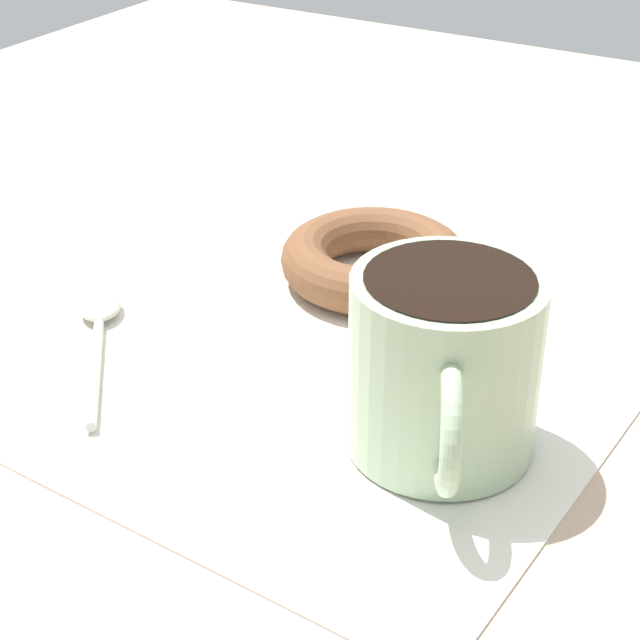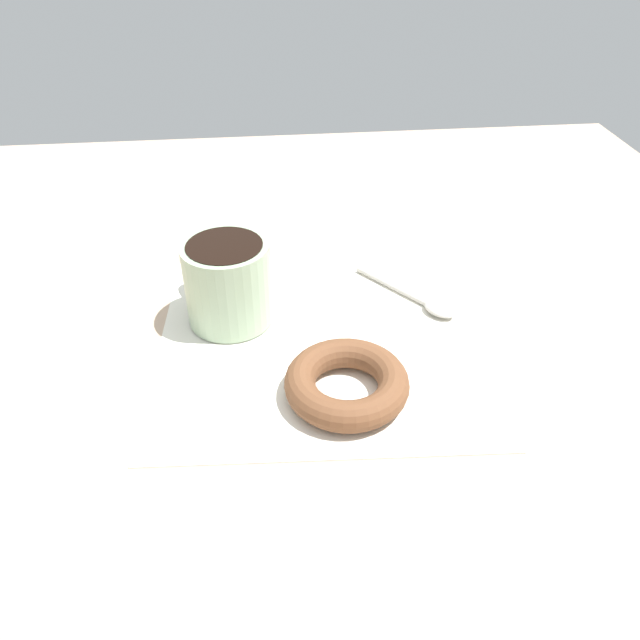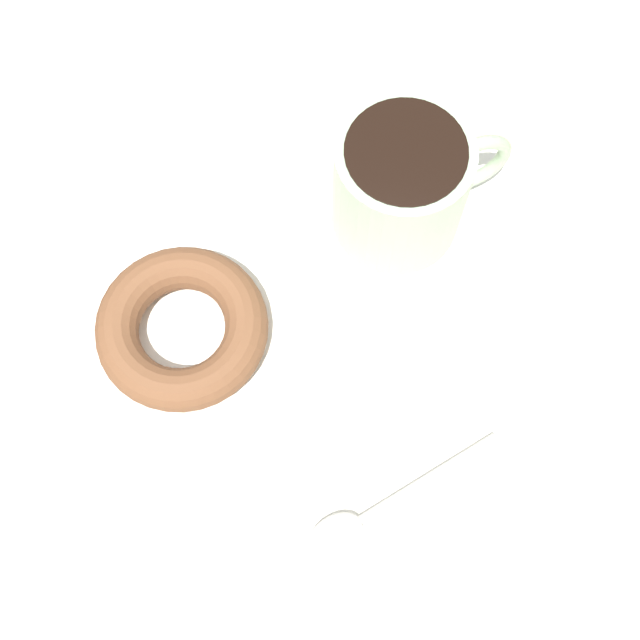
{
  "view_description": "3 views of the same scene",
  "coord_description": "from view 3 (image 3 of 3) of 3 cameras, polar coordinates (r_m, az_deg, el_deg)",
  "views": [
    {
      "loc": [
        -22.21,
        44.03,
        30.49
      ],
      "look_at": [
        2.54,
        2.27,
        2.3
      ],
      "focal_mm": 60.0,
      "sensor_mm": 36.0,
      "label": 1
    },
    {
      "loc": [
        -2.68,
        -46.91,
        39.07
      ],
      "look_at": [
        2.54,
        2.27,
        2.3
      ],
      "focal_mm": 35.0,
      "sensor_mm": 36.0,
      "label": 2
    },
    {
      "loc": [
        21.71,
        4.78,
        55.45
      ],
      "look_at": [
        2.54,
        2.27,
        2.3
      ],
      "focal_mm": 50.0,
      "sensor_mm": 36.0,
      "label": 3
    }
  ],
  "objects": [
    {
      "name": "coffee_cup",
      "position": [
        0.58,
        5.35,
        8.65
      ],
      "size": [
        8.71,
        11.44,
        8.75
      ],
      "color": "#9EB793",
      "rests_on": "napkin"
    },
    {
      "name": "napkin",
      "position": [
        0.59,
        0.0,
        -0.72
      ],
      "size": [
        33.78,
        33.78,
        0.3
      ],
      "primitive_type": "cube",
      "rotation": [
        0.0,
        0.0,
        -0.06
      ],
      "color": "white",
      "rests_on": "ground_plane"
    },
    {
      "name": "ground_plane",
      "position": [
        0.61,
        -1.82,
        1.44
      ],
      "size": [
        120.0,
        120.0,
        2.0
      ],
      "primitive_type": "cube",
      "color": "tan"
    },
    {
      "name": "donut",
      "position": [
        0.58,
        -8.83,
        -0.49
      ],
      "size": [
        11.13,
        11.13,
        2.8
      ],
      "primitive_type": "torus",
      "color": "brown",
      "rests_on": "napkin"
    },
    {
      "name": "spoon",
      "position": [
        0.55,
        2.73,
        -12.59
      ],
      "size": [
        9.57,
        11.47,
        0.9
      ],
      "color": "#B7B2A8",
      "rests_on": "napkin"
    }
  ]
}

